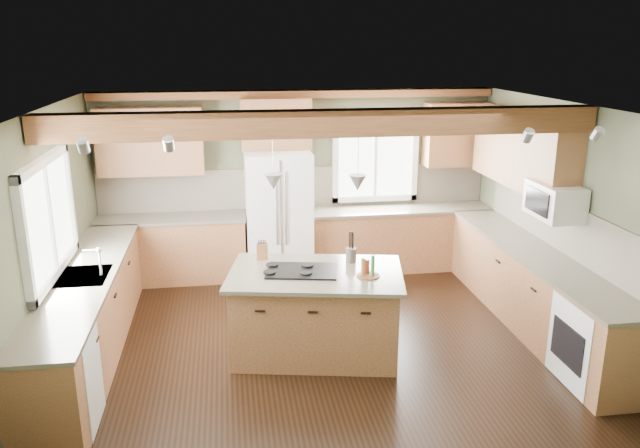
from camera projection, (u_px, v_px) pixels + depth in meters
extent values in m
plane|color=black|center=(323.00, 342.00, 6.99)|extent=(5.60, 5.60, 0.00)
plane|color=silver|center=(324.00, 108.00, 6.26)|extent=(5.60, 5.60, 0.00)
plane|color=#4B513A|center=(297.00, 181.00, 9.00)|extent=(5.60, 0.00, 5.60)
plane|color=#4B513A|center=(47.00, 243.00, 6.23)|extent=(0.00, 5.00, 5.00)
plane|color=#4B513A|center=(568.00, 220.00, 7.03)|extent=(0.00, 5.00, 5.00)
cube|color=#552A18|center=(327.00, 123.00, 6.10)|extent=(5.55, 0.26, 0.26)
cube|color=#552A18|center=(297.00, 94.00, 8.55)|extent=(5.55, 0.20, 0.10)
cube|color=brown|center=(297.00, 187.00, 9.01)|extent=(5.58, 0.03, 0.58)
cube|color=brown|center=(564.00, 227.00, 7.10)|extent=(0.03, 3.70, 0.58)
cube|color=brown|center=(172.00, 250.00, 8.70)|extent=(2.02, 0.60, 0.88)
cube|color=#453E32|center=(170.00, 218.00, 8.57)|extent=(2.06, 0.64, 0.04)
cube|color=brown|center=(400.00, 239.00, 9.17)|extent=(2.62, 0.60, 0.88)
cube|color=#453E32|center=(401.00, 209.00, 9.04)|extent=(2.66, 0.64, 0.04)
cube|color=brown|center=(88.00, 318.00, 6.56)|extent=(0.60, 3.70, 0.88)
cube|color=#453E32|center=(83.00, 277.00, 6.43)|extent=(0.64, 3.74, 0.04)
cube|color=brown|center=(534.00, 291.00, 7.27)|extent=(0.60, 3.70, 0.88)
cube|color=#453E32|center=(538.00, 254.00, 7.14)|extent=(0.64, 3.74, 0.04)
cube|color=brown|center=(150.00, 141.00, 8.36)|extent=(1.40, 0.35, 0.90)
cube|color=brown|center=(276.00, 124.00, 8.55)|extent=(0.96, 0.35, 0.70)
cube|color=brown|center=(523.00, 150.00, 7.67)|extent=(0.35, 2.20, 0.90)
cube|color=brown|center=(456.00, 134.00, 8.98)|extent=(0.90, 0.35, 0.90)
cube|color=white|center=(47.00, 218.00, 6.20)|extent=(0.04, 1.60, 1.05)
cube|color=white|center=(375.00, 162.00, 9.07)|extent=(1.10, 0.04, 1.00)
cube|color=#262628|center=(83.00, 277.00, 6.43)|extent=(0.50, 0.65, 0.03)
cylinder|color=#B2B2B7|center=(100.00, 263.00, 6.41)|extent=(0.02, 0.02, 0.28)
cube|color=white|center=(58.00, 383.00, 5.33)|extent=(0.60, 0.60, 0.84)
cube|color=white|center=(596.00, 343.00, 6.04)|extent=(0.60, 0.72, 0.84)
cube|color=white|center=(555.00, 201.00, 6.88)|extent=(0.40, 0.70, 0.38)
cone|color=#B2B2B7|center=(273.00, 182.00, 6.27)|extent=(0.18, 0.18, 0.16)
cone|color=#B2B2B7|center=(358.00, 183.00, 6.24)|extent=(0.18, 0.18, 0.16)
cube|color=white|center=(279.00, 215.00, 8.71)|extent=(0.90, 0.74, 1.80)
cube|color=brown|center=(316.00, 314.00, 6.66)|extent=(1.86, 1.35, 0.88)
cube|color=#453E32|center=(316.00, 274.00, 6.53)|extent=(2.00, 1.48, 0.04)
cube|color=black|center=(302.00, 271.00, 6.53)|extent=(0.82, 0.62, 0.02)
cube|color=brown|center=(262.00, 251.00, 6.89)|extent=(0.13, 0.11, 0.18)
cylinder|color=#372F2C|center=(351.00, 255.00, 6.81)|extent=(0.15, 0.15, 0.15)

